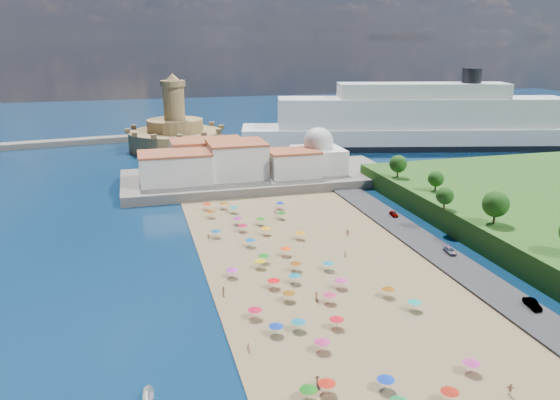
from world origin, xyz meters
name	(u,v)px	position (x,y,z in m)	size (l,w,h in m)	color
ground	(293,271)	(0.00, 0.00, 0.00)	(700.00, 700.00, 0.00)	#071938
terrace	(259,178)	(10.00, 73.00, 1.50)	(90.00, 36.00, 3.00)	#59544C
jetty	(183,161)	(-12.00, 108.00, 1.20)	(18.00, 70.00, 2.40)	#59544C
waterfront_buildings	(220,161)	(-3.05, 73.64, 7.88)	(57.00, 29.00, 11.00)	silver
domed_building	(318,154)	(30.00, 71.00, 8.97)	(16.00, 16.00, 15.00)	silver
fortress	(176,134)	(-12.00, 138.00, 6.68)	(40.00, 40.00, 32.40)	#A48752
cruise_ship	(421,125)	(92.21, 113.48, 10.15)	(157.92, 59.37, 34.28)	black
beach_parasols	(302,285)	(-1.66, -11.27, 2.15)	(31.41, 115.16, 2.20)	gray
beachgoers	(297,272)	(-0.09, -2.99, 1.13)	(35.66, 85.25, 1.89)	tan
parked_cars	(484,272)	(36.00, -13.59, 1.38)	(2.31, 68.55, 1.45)	gray
hillside_trees	(532,223)	(47.74, -11.53, 10.17)	(13.28, 112.58, 7.70)	#382314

